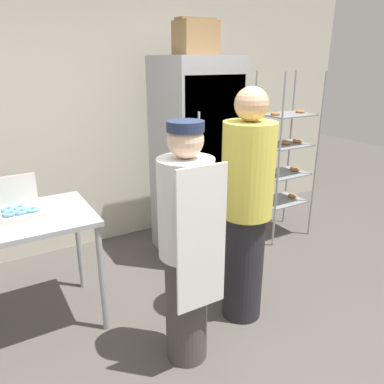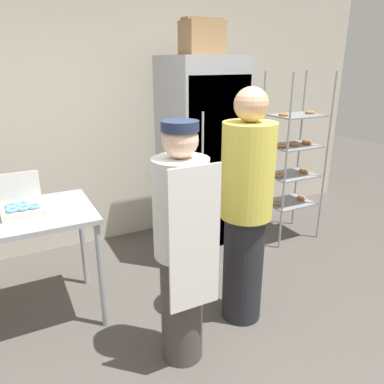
# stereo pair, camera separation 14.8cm
# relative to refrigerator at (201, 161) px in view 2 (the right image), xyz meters

# --- Properties ---
(ground_plane) EXTENTS (14.00, 14.00, 0.00)m
(ground_plane) POSITION_rel_refrigerator_xyz_m (-0.56, -1.58, -0.98)
(ground_plane) COLOR #4C4742
(back_wall) EXTENTS (6.40, 0.12, 2.73)m
(back_wall) POSITION_rel_refrigerator_xyz_m (-0.56, 0.80, 0.38)
(back_wall) COLOR beige
(back_wall) RESTS_ON ground_plane
(refrigerator) EXTENTS (0.67, 0.74, 1.96)m
(refrigerator) POSITION_rel_refrigerator_xyz_m (0.00, 0.00, 0.00)
(refrigerator) COLOR #9EA0A5
(refrigerator) RESTS_ON ground_plane
(baking_rack) EXTENTS (0.58, 0.44, 1.82)m
(baking_rack) POSITION_rel_refrigerator_xyz_m (1.06, -0.15, -0.08)
(baking_rack) COLOR #93969B
(baking_rack) RESTS_ON ground_plane
(prep_counter) EXTENTS (1.04, 0.72, 0.89)m
(prep_counter) POSITION_rel_refrigerator_xyz_m (-1.70, -0.41, -0.20)
(prep_counter) COLOR #9EA0A5
(prep_counter) RESTS_ON ground_plane
(donut_box) EXTENTS (0.29, 0.24, 0.28)m
(donut_box) POSITION_rel_refrigerator_xyz_m (-1.67, -0.41, -0.04)
(donut_box) COLOR silver
(donut_box) RESTS_ON prep_counter
(cardboard_storage_box) EXTENTS (0.35, 0.27, 0.30)m
(cardboard_storage_box) POSITION_rel_refrigerator_xyz_m (-0.02, -0.03, 1.13)
(cardboard_storage_box) COLOR #937047
(cardboard_storage_box) RESTS_ON refrigerator
(person_baker) EXTENTS (0.34, 0.36, 1.61)m
(person_baker) POSITION_rel_refrigerator_xyz_m (-0.83, -1.28, -0.15)
(person_baker) COLOR #47423D
(person_baker) RESTS_ON ground_plane
(person_customer) EXTENTS (0.37, 0.37, 1.76)m
(person_customer) POSITION_rel_refrigerator_xyz_m (-0.23, -1.10, -0.08)
(person_customer) COLOR #232328
(person_customer) RESTS_ON ground_plane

